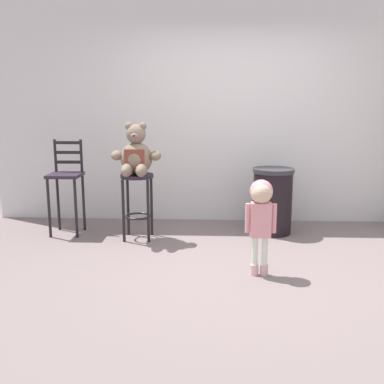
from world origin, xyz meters
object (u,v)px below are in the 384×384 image
(teddy_bear, at_px, (136,156))
(trash_bin, at_px, (272,201))
(bar_stool_with_teddy, at_px, (137,193))
(bar_chair_empty, at_px, (66,181))
(child_walking, at_px, (261,207))

(teddy_bear, xyz_separation_m, trash_bin, (1.55, 0.32, -0.56))
(bar_stool_with_teddy, bearing_deg, teddy_bear, -90.00)
(teddy_bear, height_order, bar_chair_empty, teddy_bear)
(bar_stool_with_teddy, relative_size, teddy_bear, 1.29)
(bar_chair_empty, bearing_deg, trash_bin, 2.78)
(trash_bin, xyz_separation_m, bar_chair_empty, (-2.41, -0.12, 0.24))
(trash_bin, bearing_deg, bar_stool_with_teddy, -169.42)
(trash_bin, height_order, bar_chair_empty, bar_chair_empty)
(bar_stool_with_teddy, distance_m, teddy_bear, 0.43)
(child_walking, bearing_deg, trash_bin, 55.88)
(teddy_bear, bearing_deg, trash_bin, 11.60)
(bar_stool_with_teddy, relative_size, trash_bin, 0.96)
(teddy_bear, xyz_separation_m, bar_chair_empty, (-0.86, 0.20, -0.32))
(trash_bin, bearing_deg, child_walking, -101.94)
(child_walking, bearing_deg, bar_stool_with_teddy, 118.13)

